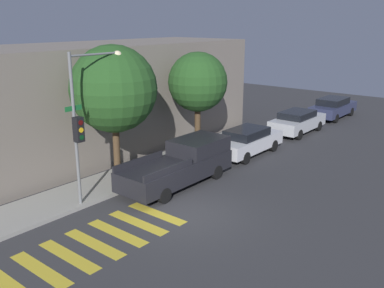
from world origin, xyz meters
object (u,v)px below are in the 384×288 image
Objects in this scene: pickup_truck at (182,164)px; tree_near_corner at (114,89)px; sedan_middle at (297,121)px; sedan_far_end at (333,107)px; traffic_light_pole at (87,110)px; sedan_near_corner at (247,141)px; tree_midblock at (198,82)px.

tree_near_corner is at bearing 129.52° from pickup_truck.
pickup_truck reaches higher than sedan_middle.
traffic_light_pole is at bearing 176.44° from sedan_far_end.
tree_near_corner reaches higher than traffic_light_pole.
sedan_near_corner is 5.77m from sedan_middle.
tree_near_corner is (-12.77, 2.14, 3.33)m from sedan_middle.
traffic_light_pole reaches higher than sedan_middle.
tree_near_corner is (-7.00, 2.14, 3.33)m from sedan_near_corner.
tree_near_corner reaches higher than sedan_far_end.
pickup_truck is at bearing -150.26° from tree_midblock.
sedan_far_end is at bearing -6.62° from tree_near_corner.
sedan_far_end is at bearing 0.00° from pickup_truck.
sedan_near_corner is (5.24, 0.00, -0.13)m from pickup_truck.
tree_midblock is at bearing 29.74° from pickup_truck.
pickup_truck reaches higher than sedan_far_end.
traffic_light_pole is at bearing -156.98° from tree_near_corner.
sedan_near_corner is at bearing 180.00° from sedan_middle.
pickup_truck is 1.18× the size of sedan_far_end.
pickup_truck is 5.19m from tree_midblock.
tree_midblock reaches higher than sedan_middle.
tree_near_corner is (2.03, 0.86, 0.42)m from traffic_light_pole.
sedan_middle is at bearing 180.00° from sedan_far_end.
sedan_near_corner is at bearing -55.02° from tree_midblock.
traffic_light_pole is 1.29× the size of sedan_middle.
traffic_light_pole is 1.28× the size of sedan_near_corner.
sedan_near_corner is 0.96× the size of sedan_far_end.
traffic_light_pole is 15.14m from sedan_middle.
traffic_light_pole reaches higher than sedan_far_end.
pickup_truck is at bearing -50.48° from tree_near_corner.
pickup_truck is 4.24m from tree_near_corner.
sedan_middle is 5.66m from sedan_far_end.
pickup_truck is 1.23× the size of sedan_near_corner.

